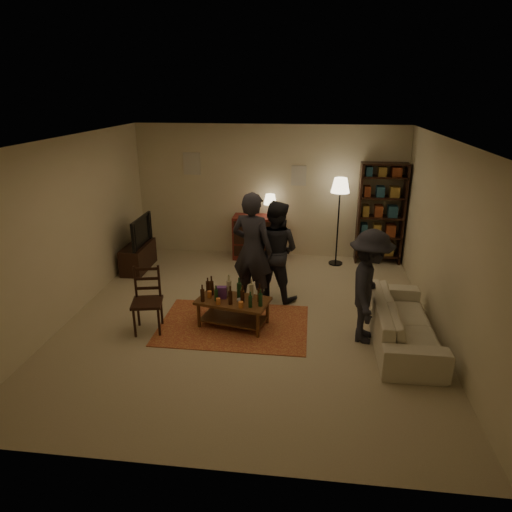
% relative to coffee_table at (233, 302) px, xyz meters
% --- Properties ---
extents(floor, '(6.00, 6.00, 0.00)m').
position_rel_coffee_table_xyz_m(floor, '(0.22, 0.24, -0.39)').
color(floor, '#C6B793').
rests_on(floor, ground).
extents(room_shell, '(6.00, 6.00, 6.00)m').
position_rel_coffee_table_xyz_m(room_shell, '(-0.43, 3.22, 1.42)').
color(room_shell, beige).
rests_on(room_shell, ground).
extents(rug, '(2.20, 1.50, 0.01)m').
position_rel_coffee_table_xyz_m(rug, '(0.01, -0.00, -0.38)').
color(rug, maroon).
rests_on(rug, ground).
extents(coffee_table, '(1.14, 0.77, 0.77)m').
position_rel_coffee_table_xyz_m(coffee_table, '(0.00, 0.00, 0.00)').
color(coffee_table, brown).
rests_on(coffee_table, ground).
extents(dining_chair, '(0.50, 0.50, 0.98)m').
position_rel_coffee_table_xyz_m(dining_chair, '(-1.21, -0.25, 0.12)').
color(dining_chair, black).
rests_on(dining_chair, ground).
extents(tv_stand, '(0.40, 1.00, 1.06)m').
position_rel_coffee_table_xyz_m(tv_stand, '(-2.22, 2.04, -0.00)').
color(tv_stand, black).
rests_on(tv_stand, ground).
extents(dresser, '(1.00, 0.50, 1.36)m').
position_rel_coffee_table_xyz_m(dresser, '(0.03, 2.95, 0.09)').
color(dresser, maroon).
rests_on(dresser, ground).
extents(bookshelf, '(0.90, 0.34, 2.02)m').
position_rel_coffee_table_xyz_m(bookshelf, '(2.47, 3.02, 0.64)').
color(bookshelf, black).
rests_on(bookshelf, ground).
extents(floor_lamp, '(0.36, 0.36, 1.75)m').
position_rel_coffee_table_xyz_m(floor_lamp, '(1.63, 2.78, 1.10)').
color(floor_lamp, black).
rests_on(floor_lamp, ground).
extents(sofa, '(0.81, 2.08, 0.61)m').
position_rel_coffee_table_xyz_m(sofa, '(2.42, -0.16, -0.08)').
color(sofa, beige).
rests_on(sofa, ground).
extents(person_left, '(0.79, 0.63, 1.87)m').
position_rel_coffee_table_xyz_m(person_left, '(0.19, 0.78, 0.55)').
color(person_left, '#24232A').
rests_on(person_left, ground).
extents(person_right, '(1.00, 0.90, 1.68)m').
position_rel_coffee_table_xyz_m(person_right, '(0.54, 1.06, 0.45)').
color(person_right, '#222329').
rests_on(person_right, ground).
extents(person_by_sofa, '(0.77, 1.13, 1.61)m').
position_rel_coffee_table_xyz_m(person_by_sofa, '(1.92, -0.16, 0.42)').
color(person_by_sofa, '#222229').
rests_on(person_by_sofa, ground).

